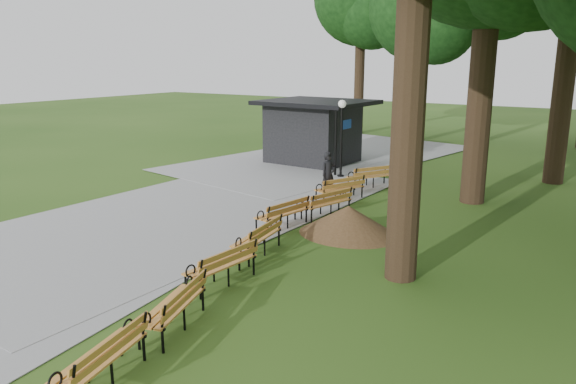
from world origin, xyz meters
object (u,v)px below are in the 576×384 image
Objects in this scene: kiosk at (313,132)px; bench_4 at (282,213)px; bench_2 at (221,265)px; bench_6 at (339,188)px; dirt_mound at (348,220)px; bench_0 at (98,359)px; bench_1 at (173,306)px; lamp_post at (342,122)px; bench_5 at (326,203)px; bench_3 at (257,238)px; bench_7 at (370,176)px; person at (328,175)px.

kiosk reaches higher than bench_4.
bench_2 is 1.00× the size of bench_6.
dirt_mound is 3.69m from bench_6.
bench_0 is 11.89m from bench_6.
dirt_mound is 1.25× the size of bench_1.
bench_0 is 1.00× the size of bench_6.
bench_4 is (1.78, -7.10, -1.83)m from lamp_post.
bench_1 is at bearing 24.36° from bench_5.
bench_2 is at bearing -64.89° from kiosk.
bench_1 is (-0.18, -6.65, 0.03)m from dirt_mound.
bench_1 is 1.00× the size of bench_2.
bench_3 is at bearing -63.40° from kiosk.
bench_3 is at bearing 35.67° from bench_7.
lamp_post reaches higher than bench_6.
bench_4 is (-1.10, 4.08, 0.00)m from bench_2.
lamp_post reaches higher than bench_3.
bench_5 is (-1.53, 9.73, 0.00)m from bench_0.
bench_5 is (4.92, -7.64, -1.02)m from kiosk.
bench_0 is 1.00× the size of bench_2.
kiosk is 2.45× the size of bench_1.
bench_5 and bench_6 have the same top height.
bench_1 is 2.12m from bench_2.
bench_0 is 1.00× the size of bench_3.
bench_7 is (-0.68, 8.23, 0.00)m from bench_3.
bench_7 is at bearing -170.49° from bench_4.
bench_6 is (-0.73, 5.84, 0.00)m from bench_3.
person is 0.84× the size of bench_2.
kiosk reaches higher than bench_3.
lamp_post reaches higher than bench_1.
bench_2 is at bearing 24.53° from bench_4.
bench_2 is (1.76, -8.03, -0.36)m from person.
person is 0.34× the size of kiosk.
dirt_mound is at bearing 160.79° from bench_1.
lamp_post is at bearing -141.36° from bench_5.
bench_5 is 1.00× the size of bench_7.
dirt_mound is 2.94m from bench_3.
lamp_post reaches higher than bench_2.
bench_6 is at bearing -49.69° from kiosk.
bench_7 is (4.43, -3.29, -1.02)m from kiosk.
lamp_post reaches higher than person.
dirt_mound is 4.67m from bench_2.
bench_7 is at bearing 5.38° from person.
dirt_mound is 1.25× the size of bench_4.
person is at bearing -52.32° from kiosk.
dirt_mound is at bearing -51.82° from kiosk.
lamp_post is 7.54m from bench_4.
bench_2 is (5.54, -13.44, -1.02)m from kiosk.
bench_4 is 1.00× the size of bench_6.
kiosk is at bearing -164.30° from bench_3.
bench_2 is (-0.75, -4.61, 0.03)m from dirt_mound.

